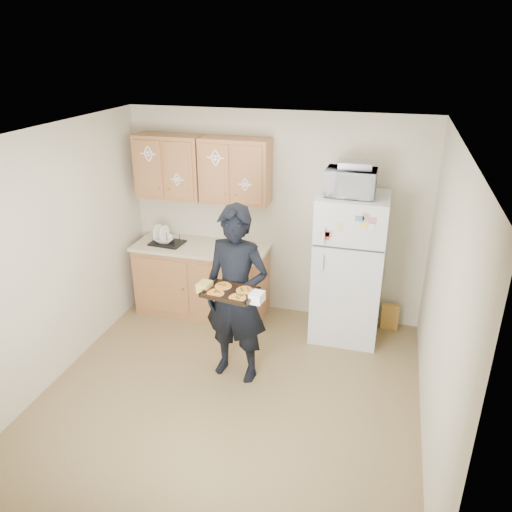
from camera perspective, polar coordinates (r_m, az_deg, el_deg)
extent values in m
plane|color=brown|center=(5.11, -2.94, -15.42)|extent=(3.60, 3.60, 0.00)
plane|color=silver|center=(4.04, -3.68, 13.41)|extent=(3.60, 3.60, 0.00)
cube|color=beige|center=(6.04, 2.17, 4.53)|extent=(3.60, 0.04, 2.50)
cube|color=beige|center=(3.06, -14.52, -17.07)|extent=(3.60, 0.04, 2.50)
cube|color=beige|center=(5.25, -22.23, -0.22)|extent=(0.04, 3.60, 2.50)
cube|color=beige|center=(4.27, 20.43, -5.38)|extent=(0.04, 3.60, 2.50)
cube|color=silver|center=(5.71, 10.54, -1.32)|extent=(0.75, 0.70, 1.70)
cube|color=brown|center=(6.31, -6.17, -2.80)|extent=(1.60, 0.60, 0.86)
cube|color=beige|center=(6.12, -6.34, 0.98)|extent=(1.64, 0.64, 0.04)
cube|color=brown|center=(6.11, -9.82, 10.05)|extent=(0.80, 0.33, 0.75)
cube|color=brown|center=(5.82, -2.36, 9.70)|extent=(0.80, 0.33, 0.75)
cube|color=gold|center=(6.23, 15.04, -6.72)|extent=(0.20, 0.07, 0.32)
imported|color=black|center=(4.89, -2.27, -4.53)|extent=(0.72, 0.52, 1.82)
cube|color=black|center=(4.54, -2.96, -4.24)|extent=(0.51, 0.40, 0.04)
cylinder|color=orange|center=(4.51, -4.64, -4.21)|extent=(0.16, 0.16, 0.02)
cylinder|color=orange|center=(4.43, -2.13, -4.73)|extent=(0.16, 0.16, 0.02)
cylinder|color=orange|center=(4.64, -3.76, -3.40)|extent=(0.16, 0.16, 0.02)
cylinder|color=orange|center=(4.55, -1.30, -3.89)|extent=(0.16, 0.16, 0.02)
imported|color=silver|center=(5.33, 10.76, 8.26)|extent=(0.52, 0.36, 0.29)
cube|color=#A8A8AF|center=(5.32, 11.29, 10.17)|extent=(0.35, 0.25, 0.07)
cube|color=black|center=(6.22, -10.16, 2.07)|extent=(0.42, 0.33, 0.16)
imported|color=white|center=(6.24, -10.39, 1.85)|extent=(0.28, 0.28, 0.06)
imported|color=silver|center=(5.82, -2.15, 1.07)|extent=(0.10, 0.10, 0.18)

